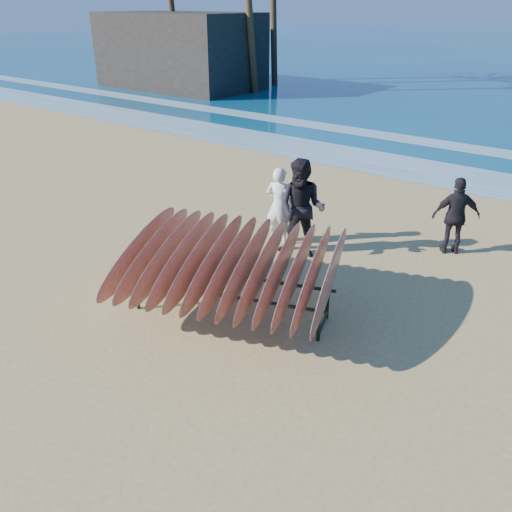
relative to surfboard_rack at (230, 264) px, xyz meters
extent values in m
plane|color=tan|center=(0.23, -0.45, -0.88)|extent=(120.00, 120.00, 0.00)
plane|color=white|center=(0.23, 9.55, -0.87)|extent=(160.00, 160.00, 0.00)
plane|color=white|center=(0.23, 13.05, -0.87)|extent=(160.00, 160.00, 0.00)
cylinder|color=black|center=(-1.28, -0.81, -0.63)|extent=(0.06, 0.06, 0.50)
cylinder|color=black|center=(1.50, 0.20, -0.63)|extent=(0.06, 0.06, 0.50)
cylinder|color=black|center=(-1.50, -0.20, -0.63)|extent=(0.06, 0.06, 0.50)
cylinder|color=black|center=(1.28, 0.81, -0.63)|extent=(0.06, 0.06, 0.50)
cylinder|color=black|center=(0.11, -0.31, -0.38)|extent=(3.03, 1.15, 0.06)
cylinder|color=black|center=(-0.11, 0.31, -0.38)|extent=(3.03, 1.15, 0.06)
cylinder|color=black|center=(-1.39, -0.51, -0.80)|extent=(0.26, 0.63, 0.04)
cylinder|color=black|center=(1.39, 0.51, -0.80)|extent=(0.26, 0.63, 0.04)
ellipsoid|color=#6A0D07|center=(-1.46, -0.53, 0.01)|extent=(0.99, 2.56, 1.02)
ellipsoid|color=#6A0D07|center=(-1.21, -0.44, 0.01)|extent=(0.99, 2.56, 1.02)
ellipsoid|color=#6A0D07|center=(-0.97, -0.35, 0.01)|extent=(0.99, 2.56, 1.02)
ellipsoid|color=#6A0D07|center=(-0.73, -0.26, 0.01)|extent=(0.99, 2.56, 1.02)
ellipsoid|color=#6A0D07|center=(-0.49, -0.18, 0.01)|extent=(0.99, 2.56, 1.02)
ellipsoid|color=#6A0D07|center=(-0.24, -0.09, 0.01)|extent=(0.99, 2.56, 1.02)
ellipsoid|color=#6A0D07|center=(0.00, 0.00, 0.01)|extent=(0.99, 2.56, 1.02)
ellipsoid|color=#6A0D07|center=(0.24, 0.09, 0.01)|extent=(0.99, 2.56, 1.02)
ellipsoid|color=#6A0D07|center=(0.49, 0.18, 0.01)|extent=(0.99, 2.56, 1.02)
ellipsoid|color=#6A0D07|center=(0.73, 0.26, 0.01)|extent=(0.99, 2.56, 1.02)
ellipsoid|color=#6A0D07|center=(0.97, 0.35, 0.01)|extent=(0.99, 2.56, 1.02)
ellipsoid|color=#6A0D07|center=(1.21, 0.44, 0.01)|extent=(0.99, 2.56, 1.02)
ellipsoid|color=#6A0D07|center=(1.46, 0.53, 0.01)|extent=(0.99, 2.56, 1.02)
imported|color=white|center=(-1.06, 2.76, -0.08)|extent=(0.64, 0.48, 1.59)
imported|color=black|center=(-0.36, 2.51, 0.08)|extent=(1.09, 0.95, 1.91)
imported|color=black|center=(1.92, 4.45, -0.11)|extent=(0.95, 0.81, 1.53)
cube|color=#2D2823|center=(-18.35, 17.17, 1.10)|extent=(8.89, 4.94, 3.95)
cylinder|color=brown|center=(-13.74, 17.63, 3.58)|extent=(0.36, 1.43, 8.90)
cylinder|color=brown|center=(-14.72, 21.04, 3.32)|extent=(0.36, 0.81, 8.40)
camera|label=1|loc=(4.89, -5.61, 3.65)|focal=38.00mm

